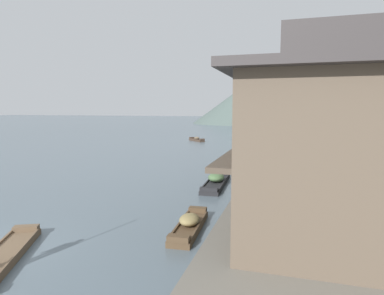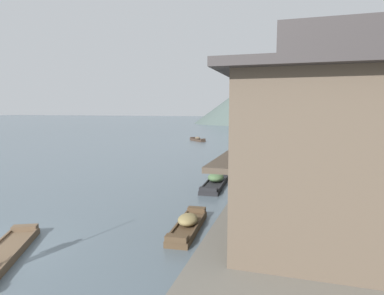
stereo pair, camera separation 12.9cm
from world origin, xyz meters
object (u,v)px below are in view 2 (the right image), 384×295
object	(u,v)px
boat_moored_far	(216,181)
house_waterfront_far	(302,120)
boat_moored_nearest	(188,225)
house_waterfront_second	(302,132)
house_waterfront_tall	(302,126)
boat_midriver_drifting	(198,139)
house_waterfront_nearest	(336,149)
boat_foreground_poled	(1,257)
house_waterfront_narrow	(301,122)
boat_moored_second	(264,134)
boat_moored_third	(259,139)

from	to	relation	value
boat_moored_far	house_waterfront_far	distance (m)	17.89
boat_moored_nearest	house_waterfront_second	distance (m)	7.75
boat_moored_nearest	house_waterfront_tall	world-z (taller)	house_waterfront_tall
boat_midriver_drifting	house_waterfront_nearest	bearing A→B (deg)	-68.21
boat_foreground_poled	house_waterfront_narrow	bearing A→B (deg)	66.60
boat_midriver_drifting	house_waterfront_far	xyz separation A→B (m)	(14.73, -10.96, 3.53)
house_waterfront_tall	boat_midriver_drifting	bearing A→B (deg)	121.27
boat_moored_second	boat_midriver_drifting	size ratio (longest dim) A/B	1.41
boat_moored_nearest	house_waterfront_narrow	xyz separation A→B (m)	(4.74, 18.35, 3.53)
house_waterfront_tall	house_waterfront_far	bearing A→B (deg)	88.40
boat_foreground_poled	house_waterfront_tall	bearing A→B (deg)	59.25
boat_foreground_poled	boat_midriver_drifting	distance (m)	40.28
boat_foreground_poled	house_waterfront_far	world-z (taller)	house_waterfront_far
boat_midriver_drifting	boat_moored_second	bearing A→B (deg)	58.55
house_waterfront_tall	boat_foreground_poled	bearing A→B (deg)	-120.75
boat_moored_third	boat_moored_nearest	bearing A→B (deg)	-88.89
boat_moored_nearest	house_waterfront_nearest	distance (m)	6.53
boat_moored_nearest	house_waterfront_far	bearing A→B (deg)	78.57
house_waterfront_second	house_waterfront_narrow	xyz separation A→B (m)	(0.26, 13.10, 0.01)
house_waterfront_nearest	house_waterfront_narrow	world-z (taller)	same
boat_moored_third	house_waterfront_nearest	distance (m)	42.11
boat_moored_second	house_waterfront_second	bearing A→B (deg)	-83.21
boat_moored_nearest	boat_moored_second	distance (m)	50.18
house_waterfront_far	boat_moored_second	bearing A→B (deg)	102.96
boat_moored_far	house_waterfront_nearest	bearing A→B (deg)	-59.17
boat_moored_third	boat_moored_far	xyz separation A→B (m)	(0.12, -31.69, 0.11)
boat_moored_far	house_waterfront_second	size ratio (longest dim) A/B	0.74
house_waterfront_narrow	boat_moored_far	bearing A→B (deg)	-117.74
boat_moored_third	boat_midriver_drifting	xyz separation A→B (m)	(-8.97, -4.12, 0.09)
boat_moored_far	house_waterfront_narrow	size ratio (longest dim) A/B	0.88
boat_foreground_poled	house_waterfront_narrow	distance (m)	24.99
house_waterfront_second	house_waterfront_narrow	world-z (taller)	same
house_waterfront_second	house_waterfront_far	xyz separation A→B (m)	(0.51, 19.45, 0.01)
boat_midriver_drifting	house_waterfront_nearest	world-z (taller)	house_waterfront_nearest
boat_foreground_poled	boat_midriver_drifting	world-z (taller)	boat_midriver_drifting
boat_foreground_poled	boat_moored_nearest	xyz separation A→B (m)	(5.08, 4.34, 0.11)
boat_foreground_poled	boat_moored_second	distance (m)	54.67
house_waterfront_tall	boat_moored_far	bearing A→B (deg)	-143.61
house_waterfront_nearest	house_waterfront_tall	xyz separation A→B (m)	(-0.58, 13.73, 0.00)
house_waterfront_far	house_waterfront_second	bearing A→B (deg)	-91.51
boat_moored_nearest	boat_foreground_poled	bearing A→B (deg)	-139.50
boat_midriver_drifting	house_waterfront_nearest	xyz separation A→B (m)	(14.95, -37.40, 3.52)
boat_moored_far	boat_foreground_poled	bearing A→B (deg)	-109.60
boat_moored_nearest	boat_moored_second	world-z (taller)	boat_moored_second
boat_moored_nearest	house_waterfront_far	size ratio (longest dim) A/B	0.61
boat_moored_nearest	boat_moored_far	xyz separation A→B (m)	(-0.65, 8.10, 0.02)
boat_moored_second	boat_moored_far	world-z (taller)	boat_moored_far
boat_midriver_drifting	house_waterfront_nearest	size ratio (longest dim) A/B	0.45
boat_moored_far	house_waterfront_tall	distance (m)	7.45
boat_moored_nearest	boat_moored_third	size ratio (longest dim) A/B	1.08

